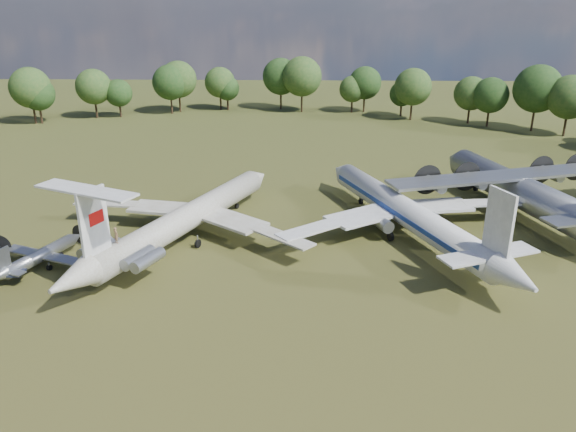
# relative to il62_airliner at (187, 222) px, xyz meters

# --- Properties ---
(ground) EXTENTS (300.00, 300.00, 0.00)m
(ground) POSITION_rel_il62_airliner_xyz_m (4.73, -2.63, -2.26)
(ground) COLOR #264015
(ground) RESTS_ON ground
(il62_airliner) EXTENTS (51.08, 56.47, 4.52)m
(il62_airliner) POSITION_rel_il62_airliner_xyz_m (0.00, 0.00, 0.00)
(il62_airliner) COLOR silver
(il62_airliner) RESTS_ON ground
(tu104_jet) EXTENTS (51.41, 57.99, 4.80)m
(tu104_jet) POSITION_rel_il62_airliner_xyz_m (28.02, 2.16, 0.14)
(tu104_jet) COLOR silver
(tu104_jet) RESTS_ON ground
(an12_transport) EXTENTS (49.36, 52.41, 5.68)m
(an12_transport) POSITION_rel_il62_airliner_xyz_m (45.23, 10.18, 0.58)
(an12_transport) COLOR #95989D
(an12_transport) RESTS_ON ground
(small_prop_northwest) EXTENTS (15.47, 17.77, 2.18)m
(small_prop_northwest) POSITION_rel_il62_airliner_xyz_m (-15.26, -8.53, -1.17)
(small_prop_northwest) COLOR #979A9F
(small_prop_northwest) RESTS_ON ground
(person_on_il62) EXTENTS (0.77, 0.74, 1.77)m
(person_on_il62) POSITION_rel_il62_airliner_xyz_m (-5.14, -11.55, 3.14)
(person_on_il62) COLOR #976E4D
(person_on_il62) RESTS_ON il62_airliner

